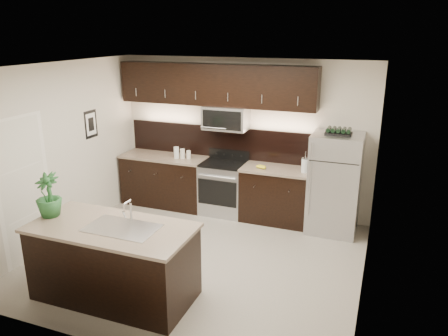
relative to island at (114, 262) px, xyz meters
The scene contains 12 objects.
ground 1.40m from the island, 64.72° to the left, with size 4.50×4.50×0.00m, color gray.
room_walls 1.75m from the island, 68.61° to the left, with size 4.52×4.02×2.71m.
counter_run 2.89m from the island, 87.83° to the left, with size 3.51×0.65×0.94m.
upper_fixtures 3.46m from the island, 87.44° to the left, with size 3.49×0.40×1.66m.
island is the anchor object (origin of this frame).
sink_faucet 0.51m from the island, ahead, with size 0.84×0.50×0.28m.
refrigerator 3.61m from the island, 51.83° to the left, with size 0.78×0.70×1.61m, color #B2B2B7.
wine_rack 3.79m from the island, 51.83° to the left, with size 0.40×0.25×0.10m.
plant 1.15m from the island, behind, with size 0.31×0.31×0.55m, color #245B2A.
canisters 2.95m from the island, 99.71° to the left, with size 0.30×0.13×0.21m.
french_press 3.38m from the island, 58.55° to the left, with size 0.12×0.12×0.34m.
bananas 3.01m from the island, 70.69° to the left, with size 0.18×0.14×0.06m, color yellow.
Camera 1 is at (2.33, -5.09, 3.14)m, focal length 35.00 mm.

